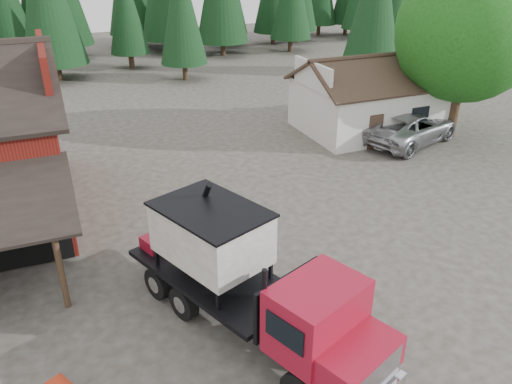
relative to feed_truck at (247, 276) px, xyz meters
name	(u,v)px	position (x,y,z in m)	size (l,w,h in m)	color
ground	(254,302)	(0.66, 1.07, -1.91)	(120.00, 120.00, 0.00)	#3F3A31
farmhouse	(368,103)	(13.66, 14.07, -0.24)	(8.60, 6.42, 4.65)	silver
deciduous_tree	(468,35)	(17.67, 11.04, 4.00)	(8.00, 8.00, 10.20)	#382619
conifer_backdrop	(97,59)	(0.66, 43.07, -1.91)	(76.00, 16.00, 16.00)	black
near_pine_b	(181,7)	(6.66, 31.07, 3.98)	(3.96, 3.96, 10.40)	#382619
feed_truck	(247,276)	(0.00, 0.00, 0.00)	(5.56, 9.30, 4.08)	black
silver_car	(411,128)	(14.66, 11.07, -1.00)	(3.01, 6.52, 1.81)	#A4A7AC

